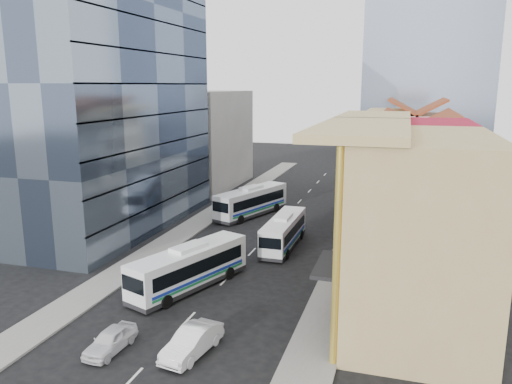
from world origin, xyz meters
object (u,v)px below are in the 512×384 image
(shophouse_tan, at_px, (420,232))
(bus_right, at_px, (284,231))
(sedan_right, at_px, (192,342))
(bus_left_near, at_px, (189,267))
(sedan_left, at_px, (110,340))
(bus_left_far, at_px, (251,201))
(office_tower, at_px, (104,84))

(shophouse_tan, bearing_deg, bus_right, 133.47)
(bus_right, height_order, sedan_right, bus_right)
(bus_left_near, height_order, sedan_left, bus_left_near)
(bus_left_near, distance_m, sedan_left, 9.65)
(shophouse_tan, xyz_separation_m, bus_right, (-11.60, 12.23, -4.45))
(bus_left_far, height_order, sedan_right, bus_left_far)
(shophouse_tan, xyz_separation_m, sedan_right, (-12.01, -7.80, -5.25))
(bus_left_near, relative_size, sedan_right, 2.33)
(bus_left_near, bearing_deg, sedan_right, -44.65)
(office_tower, height_order, bus_left_near, office_tower)
(bus_left_near, height_order, bus_left_far, bus_left_far)
(bus_right, bearing_deg, bus_left_far, 122.19)
(bus_right, xyz_separation_m, sedan_right, (-0.42, -20.03, -0.80))
(office_tower, xyz_separation_m, sedan_right, (18.99, -21.80, -14.25))
(bus_right, bearing_deg, shophouse_tan, -46.27)
(office_tower, relative_size, sedan_right, 6.60)
(bus_left_near, bearing_deg, bus_left_far, 115.41)
(bus_left_far, xyz_separation_m, sedan_left, (1.27, -31.14, -1.10))
(sedan_left, xyz_separation_m, sedan_right, (4.61, 1.01, 0.10))
(sedan_right, bearing_deg, bus_left_near, 124.34)
(bus_right, bearing_deg, bus_left_near, -110.75)
(sedan_left, bearing_deg, shophouse_tan, 31.10)
(sedan_right, bearing_deg, office_tower, 140.45)
(bus_right, xyz_separation_m, sedan_left, (-5.03, -21.04, -0.90))
(shophouse_tan, relative_size, sedan_right, 3.08)
(bus_left_near, bearing_deg, bus_right, 89.39)
(shophouse_tan, bearing_deg, office_tower, 155.70)
(office_tower, relative_size, sedan_left, 7.85)
(bus_left_far, distance_m, sedan_left, 31.18)
(office_tower, height_order, sedan_left, office_tower)
(bus_left_near, bearing_deg, shophouse_tan, 17.66)
(shophouse_tan, height_order, bus_right, shophouse_tan)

